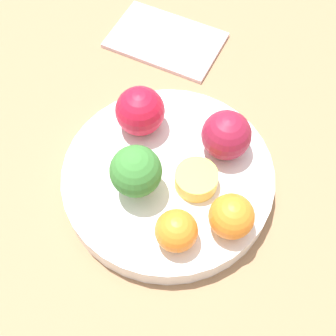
{
  "coord_description": "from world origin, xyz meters",
  "views": [
    {
      "loc": [
        -0.19,
        -0.19,
        0.52
      ],
      "look_at": [
        0.0,
        0.0,
        0.06
      ],
      "focal_mm": 50.0,
      "sensor_mm": 36.0,
      "label": 1
    }
  ],
  "objects": [
    {
      "name": "broccoli",
      "position": [
        -0.04,
        0.01,
        0.09
      ],
      "size": [
        0.06,
        0.06,
        0.07
      ],
      "color": "#8CB76B",
      "rests_on": "bowl"
    },
    {
      "name": "apple_green",
      "position": [
        0.07,
        -0.02,
        0.08
      ],
      "size": [
        0.06,
        0.06,
        0.06
      ],
      "color": "maroon",
      "rests_on": "bowl"
    },
    {
      "name": "napkin",
      "position": [
        0.16,
        0.17,
        0.02
      ],
      "size": [
        0.15,
        0.18,
        0.01
      ],
      "color": "beige",
      "rests_on": "table_surface"
    },
    {
      "name": "apple_red",
      "position": [
        0.02,
        0.07,
        0.08
      ],
      "size": [
        0.06,
        0.06,
        0.06
      ],
      "color": "#B7142D",
      "rests_on": "bowl"
    },
    {
      "name": "orange_back",
      "position": [
        -0.05,
        -0.06,
        0.07
      ],
      "size": [
        0.05,
        0.05,
        0.05
      ],
      "color": "orange",
      "rests_on": "bowl"
    },
    {
      "name": "small_cup",
      "position": [
        0.01,
        -0.03,
        0.06
      ],
      "size": [
        0.05,
        0.05,
        0.02
      ],
      "color": "#F4CC4C",
      "rests_on": "bowl"
    },
    {
      "name": "orange_front",
      "position": [
        0.0,
        -0.09,
        0.07
      ],
      "size": [
        0.05,
        0.05,
        0.05
      ],
      "color": "orange",
      "rests_on": "bowl"
    },
    {
      "name": "table_surface",
      "position": [
        0.0,
        0.0,
        0.01
      ],
      "size": [
        1.2,
        1.2,
        0.02
      ],
      "color": "#936D4C",
      "rests_on": "ground_plane"
    },
    {
      "name": "bowl",
      "position": [
        0.0,
        0.0,
        0.03
      ],
      "size": [
        0.25,
        0.25,
        0.03
      ],
      "color": "white",
      "rests_on": "table_surface"
    },
    {
      "name": "ground_plane",
      "position": [
        0.0,
        0.0,
        0.0
      ],
      "size": [
        6.0,
        6.0,
        0.0
      ],
      "primitive_type": "plane",
      "color": "gray"
    }
  ]
}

